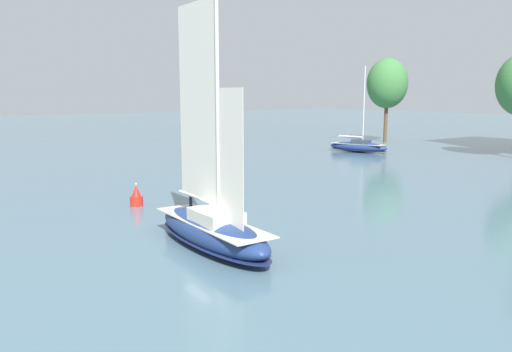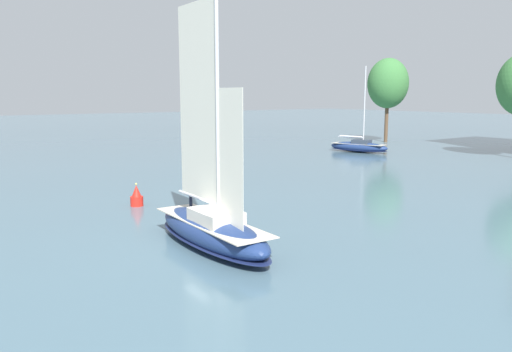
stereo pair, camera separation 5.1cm
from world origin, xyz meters
name	(u,v)px [view 2 (the right image)]	position (x,y,z in m)	size (l,w,h in m)	color
ground_plane	(212,246)	(0.00, 0.00, 0.00)	(400.00, 400.00, 0.00)	slate
tree_shore_left	(388,84)	(-35.56, 56.56, 10.19)	(7.07, 7.07, 14.56)	brown
sailboat_main	(212,226)	(0.02, 0.00, 1.14)	(10.60, 3.16, 14.48)	navy
sailboat_moored_outer_mooring	(359,146)	(-27.20, 40.74, 0.83)	(9.28, 5.10, 12.29)	navy
channel_buoy	(137,197)	(-12.05, 0.58, 0.69)	(0.96, 0.96, 1.76)	red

